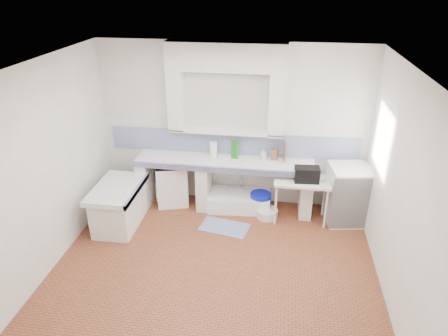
# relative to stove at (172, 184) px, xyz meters

# --- Properties ---
(floor) EXTENTS (4.50, 4.50, 0.00)m
(floor) POSITION_rel_stove_xyz_m (1.03, -1.72, -0.38)
(floor) COLOR brown
(floor) RESTS_ON ground
(ceiling) EXTENTS (4.50, 4.50, 0.00)m
(ceiling) POSITION_rel_stove_xyz_m (1.03, -1.72, 2.42)
(ceiling) COLOR white
(ceiling) RESTS_ON ground
(wall_back) EXTENTS (4.50, 0.00, 4.50)m
(wall_back) POSITION_rel_stove_xyz_m (1.03, 0.28, 1.02)
(wall_back) COLOR white
(wall_back) RESTS_ON ground
(wall_front) EXTENTS (4.50, 0.00, 4.50)m
(wall_front) POSITION_rel_stove_xyz_m (1.03, -3.72, 1.02)
(wall_front) COLOR white
(wall_front) RESTS_ON ground
(wall_left) EXTENTS (0.00, 4.50, 4.50)m
(wall_left) POSITION_rel_stove_xyz_m (-1.22, -1.72, 1.02)
(wall_left) COLOR white
(wall_left) RESTS_ON ground
(wall_right) EXTENTS (0.00, 4.50, 4.50)m
(wall_right) POSITION_rel_stove_xyz_m (3.28, -1.72, 1.02)
(wall_right) COLOR white
(wall_right) RESTS_ON ground
(alcove_mass) EXTENTS (1.90, 0.25, 0.45)m
(alcove_mass) POSITION_rel_stove_xyz_m (0.93, 0.16, 2.20)
(alcove_mass) COLOR white
(alcove_mass) RESTS_ON ground
(window_frame) EXTENTS (0.35, 0.86, 1.06)m
(window_frame) POSITION_rel_stove_xyz_m (3.46, -0.52, 1.22)
(window_frame) COLOR #382111
(window_frame) RESTS_ON ground
(lace_valance) EXTENTS (0.01, 0.84, 0.24)m
(lace_valance) POSITION_rel_stove_xyz_m (3.31, -0.52, 1.60)
(lace_valance) COLOR white
(lace_valance) RESTS_ON ground
(counter_slab) EXTENTS (3.00, 0.60, 0.08)m
(counter_slab) POSITION_rel_stove_xyz_m (0.93, -0.02, 0.48)
(counter_slab) COLOR white
(counter_slab) RESTS_ON ground
(counter_lip) EXTENTS (3.00, 0.04, 0.10)m
(counter_lip) POSITION_rel_stove_xyz_m (0.93, -0.30, 0.48)
(counter_lip) COLOR navy
(counter_lip) RESTS_ON ground
(counter_pier_left) EXTENTS (0.20, 0.55, 0.82)m
(counter_pier_left) POSITION_rel_stove_xyz_m (-0.47, -0.02, 0.03)
(counter_pier_left) COLOR white
(counter_pier_left) RESTS_ON ground
(counter_pier_mid) EXTENTS (0.20, 0.55, 0.82)m
(counter_pier_mid) POSITION_rel_stove_xyz_m (0.58, -0.02, 0.03)
(counter_pier_mid) COLOR white
(counter_pier_mid) RESTS_ON ground
(counter_pier_right) EXTENTS (0.20, 0.55, 0.82)m
(counter_pier_right) POSITION_rel_stove_xyz_m (2.33, -0.02, 0.03)
(counter_pier_right) COLOR white
(counter_pier_right) RESTS_ON ground
(peninsula_top) EXTENTS (0.70, 1.10, 0.08)m
(peninsula_top) POSITION_rel_stove_xyz_m (-0.67, -0.82, 0.28)
(peninsula_top) COLOR white
(peninsula_top) RESTS_ON ground
(peninsula_base) EXTENTS (0.60, 1.00, 0.62)m
(peninsula_base) POSITION_rel_stove_xyz_m (-0.67, -0.82, -0.07)
(peninsula_base) COLOR white
(peninsula_base) RESTS_ON ground
(peninsula_lip) EXTENTS (0.04, 1.10, 0.10)m
(peninsula_lip) POSITION_rel_stove_xyz_m (-0.34, -0.82, 0.28)
(peninsula_lip) COLOR navy
(peninsula_lip) RESTS_ON ground
(backsplash) EXTENTS (4.27, 0.03, 0.40)m
(backsplash) POSITION_rel_stove_xyz_m (1.03, 0.27, 0.72)
(backsplash) COLOR navy
(backsplash) RESTS_ON ground
(stove) EXTENTS (0.65, 0.64, 0.75)m
(stove) POSITION_rel_stove_xyz_m (0.00, 0.00, 0.00)
(stove) COLOR white
(stove) RESTS_ON ground
(sink) EXTENTS (1.09, 0.64, 0.25)m
(sink) POSITION_rel_stove_xyz_m (1.20, -0.02, -0.25)
(sink) COLOR white
(sink) RESTS_ON ground
(side_table) EXTENTS (0.89, 0.50, 0.04)m
(side_table) POSITION_rel_stove_xyz_m (2.24, -0.25, -0.00)
(side_table) COLOR white
(side_table) RESTS_ON ground
(fridge) EXTENTS (0.71, 0.71, 0.96)m
(fridge) POSITION_rel_stove_xyz_m (2.99, -0.14, 0.11)
(fridge) COLOR white
(fridge) RESTS_ON ground
(bucket_red) EXTENTS (0.34, 0.34, 0.27)m
(bucket_red) POSITION_rel_stove_xyz_m (0.79, -0.05, -0.24)
(bucket_red) COLOR red
(bucket_red) RESTS_ON ground
(bucket_orange) EXTENTS (0.31, 0.31, 0.23)m
(bucket_orange) POSITION_rel_stove_xyz_m (1.15, -0.09, -0.26)
(bucket_orange) COLOR #CA471A
(bucket_orange) RESTS_ON ground
(bucket_blue) EXTENTS (0.48, 0.48, 0.34)m
(bucket_blue) POSITION_rel_stove_xyz_m (1.58, -0.08, -0.21)
(bucket_blue) COLOR #0D18C6
(bucket_blue) RESTS_ON ground
(basin_white) EXTENTS (0.43, 0.43, 0.14)m
(basin_white) POSITION_rel_stove_xyz_m (1.70, -0.25, -0.30)
(basin_white) COLOR white
(basin_white) RESTS_ON ground
(water_bottle_a) EXTENTS (0.09, 0.09, 0.32)m
(water_bottle_a) POSITION_rel_stove_xyz_m (1.03, 0.13, -0.21)
(water_bottle_a) COLOR silver
(water_bottle_a) RESTS_ON ground
(water_bottle_b) EXTENTS (0.10, 0.10, 0.32)m
(water_bottle_b) POSITION_rel_stove_xyz_m (1.23, 0.12, -0.22)
(water_bottle_b) COLOR silver
(water_bottle_b) RESTS_ON ground
(black_bag) EXTENTS (0.40, 0.24, 0.24)m
(black_bag) POSITION_rel_stove_xyz_m (2.30, -0.29, 0.49)
(black_bag) COLOR black
(black_bag) RESTS_ON side_table
(green_bottle_a) EXTENTS (0.09, 0.09, 0.32)m
(green_bottle_a) POSITION_rel_stove_xyz_m (1.07, 0.10, 0.68)
(green_bottle_a) COLOR #1A6E1A
(green_bottle_a) RESTS_ON counter_slab
(green_bottle_b) EXTENTS (0.07, 0.07, 0.32)m
(green_bottle_b) POSITION_rel_stove_xyz_m (1.12, 0.09, 0.68)
(green_bottle_b) COLOR #1A6E1A
(green_bottle_b) RESTS_ON counter_slab
(knife_block) EXTENTS (0.11, 0.09, 0.19)m
(knife_block) POSITION_rel_stove_xyz_m (1.76, 0.13, 0.62)
(knife_block) COLOR brown
(knife_block) RESTS_ON counter_slab
(cutting_board) EXTENTS (0.04, 0.23, 0.32)m
(cutting_board) POSITION_rel_stove_xyz_m (1.93, 0.13, 0.68)
(cutting_board) COLOR brown
(cutting_board) RESTS_ON counter_slab
(paper_towel) EXTENTS (0.14, 0.14, 0.26)m
(paper_towel) POSITION_rel_stove_xyz_m (0.73, 0.11, 0.65)
(paper_towel) COLOR white
(paper_towel) RESTS_ON counter_slab
(soap_bottle) EXTENTS (0.11, 0.11, 0.19)m
(soap_bottle) POSITION_rel_stove_xyz_m (1.58, 0.13, 0.62)
(soap_bottle) COLOR white
(soap_bottle) RESTS_ON counter_slab
(rug) EXTENTS (0.84, 0.58, 0.01)m
(rug) POSITION_rel_stove_xyz_m (1.03, -0.68, -0.37)
(rug) COLOR #353E93
(rug) RESTS_ON ground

